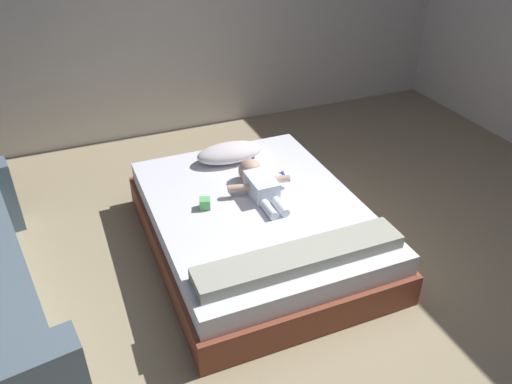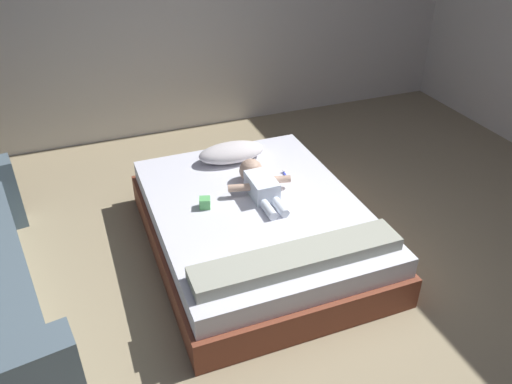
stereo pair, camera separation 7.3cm
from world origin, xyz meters
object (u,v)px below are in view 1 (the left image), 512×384
object	(u,v)px
baby	(258,182)
pillow	(230,153)
bed	(256,226)
toy_block	(205,203)
toothbrush	(284,175)

from	to	relation	value
baby	pillow	bearing A→B (deg)	93.81
bed	toy_block	bearing A→B (deg)	166.00
bed	toothbrush	bearing A→B (deg)	37.75
pillow	baby	bearing A→B (deg)	-86.19
bed	pillow	bearing A→B (deg)	86.08
toothbrush	toy_block	size ratio (longest dim) A/B	1.57
bed	baby	size ratio (longest dim) A/B	3.04
bed	toothbrush	xyz separation A→B (m)	(0.36, 0.28, 0.21)
bed	pillow	xyz separation A→B (m)	(0.05, 0.68, 0.27)
baby	toy_block	distance (m)	0.44
bed	toothbrush	world-z (taller)	toothbrush
pillow	baby	world-z (taller)	baby
baby	toothbrush	xyz separation A→B (m)	(0.28, 0.12, -0.07)
bed	toy_block	size ratio (longest dim) A/B	20.56
bed	baby	bearing A→B (deg)	62.06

